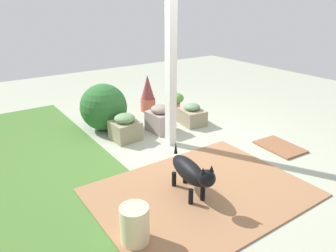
# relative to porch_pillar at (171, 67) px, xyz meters

# --- Properties ---
(ground_plane) EXTENTS (12.00, 12.00, 0.00)m
(ground_plane) POSITION_rel_porch_pillar_xyz_m (-0.20, -0.07, -1.20)
(ground_plane) COLOR #A1A891
(brick_path) EXTENTS (1.80, 2.40, 0.02)m
(brick_path) POSITION_rel_porch_pillar_xyz_m (-1.31, 0.50, -1.19)
(brick_path) COLOR #966A46
(brick_path) RESTS_ON ground
(lawn_patch) EXTENTS (5.20, 2.80, 0.01)m
(lawn_patch) POSITION_rel_porch_pillar_xyz_m (0.40, 2.33, -1.20)
(lawn_patch) COLOR #436F2E
(lawn_patch) RESTS_ON ground
(porch_pillar) EXTENTS (0.12, 0.12, 2.40)m
(porch_pillar) POSITION_rel_porch_pillar_xyz_m (0.00, 0.00, 0.00)
(porch_pillar) COLOR white
(porch_pillar) RESTS_ON ground
(stone_planter_nearest) EXTENTS (0.50, 0.42, 0.38)m
(stone_planter_nearest) POSITION_rel_porch_pillar_xyz_m (0.47, -0.79, -1.03)
(stone_planter_nearest) COLOR gray
(stone_planter_nearest) RESTS_ON ground
(stone_planter_near) EXTENTS (0.46, 0.37, 0.46)m
(stone_planter_near) POSITION_rel_porch_pillar_xyz_m (0.51, -0.14, -0.98)
(stone_planter_near) COLOR gray
(stone_planter_near) RESTS_ON ground
(stone_planter_mid) EXTENTS (0.42, 0.43, 0.43)m
(stone_planter_mid) POSITION_rel_porch_pillar_xyz_m (0.54, 0.50, -1.00)
(stone_planter_mid) COLOR gray
(stone_planter_mid) RESTS_ON ground
(round_shrub) EXTENTS (0.79, 0.79, 0.79)m
(round_shrub) POSITION_rel_porch_pillar_xyz_m (1.14, 0.58, -0.80)
(round_shrub) COLOR #2A622B
(round_shrub) RESTS_ON ground
(terracotta_pot_broad) EXTENTS (0.35, 0.35, 0.38)m
(terracotta_pot_broad) POSITION_rel_porch_pillar_xyz_m (1.20, -0.95, -0.97)
(terracotta_pot_broad) COLOR #C96B40
(terracotta_pot_broad) RESTS_ON ground
(terracotta_pot_spiky) EXTENTS (0.30, 0.30, 0.73)m
(terracotta_pot_spiky) POSITION_rel_porch_pillar_xyz_m (1.54, -0.53, -0.85)
(terracotta_pot_spiky) COLOR #BC5944
(terracotta_pot_spiky) RESTS_ON ground
(dog) EXTENTS (0.80, 0.31, 0.55)m
(dog) POSITION_rel_porch_pillar_xyz_m (-1.30, 0.64, -0.88)
(dog) COLOR black
(dog) RESTS_ON ground
(ceramic_urn) EXTENTS (0.27, 0.27, 0.38)m
(ceramic_urn) POSITION_rel_porch_pillar_xyz_m (-1.59, 1.52, -1.01)
(ceramic_urn) COLOR beige
(ceramic_urn) RESTS_ON ground
(doormat) EXTENTS (0.71, 0.51, 0.03)m
(doormat) POSITION_rel_porch_pillar_xyz_m (-1.06, -1.27, -1.18)
(doormat) COLOR brown
(doormat) RESTS_ON ground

